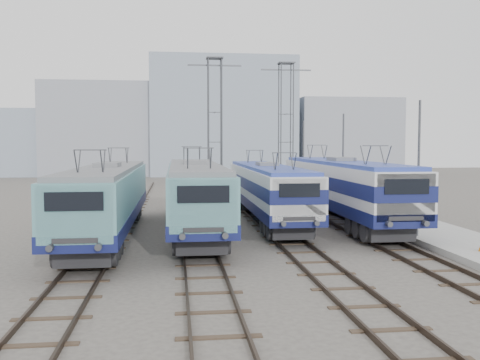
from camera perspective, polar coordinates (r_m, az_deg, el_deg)
name	(u,v)px	position (r m, az deg, el deg)	size (l,w,h in m)	color
ground	(252,254)	(23.79, 1.24, -7.91)	(160.00, 160.00, 0.00)	#514C47
platform	(398,221)	(34.18, 16.50, -4.20)	(4.00, 70.00, 0.30)	#9E9E99
locomotive_far_left	(107,195)	(27.87, -13.97, -1.59)	(2.87, 18.13, 3.41)	#12184E
locomotive_center_left	(195,191)	(29.47, -4.82, -1.14)	(2.91, 18.38, 3.46)	#12184E
locomotive_center_right	(267,187)	(32.58, 2.95, -0.78)	(2.74, 17.30, 3.25)	#12184E
locomotive_far_right	(342,184)	(33.12, 10.80, -0.47)	(2.97, 18.78, 3.53)	#12184E
catenary_tower_west	(215,123)	(45.21, -2.70, 6.14)	(4.50, 1.20, 12.00)	#3F4247
catenary_tower_east	(286,124)	(48.09, 4.91, 5.99)	(4.50, 1.20, 12.00)	#3F4247
mast_front	(418,171)	(27.77, 18.50, 0.87)	(0.12, 0.12, 7.00)	#3F4247
mast_mid	(343,163)	(38.94, 10.92, 1.81)	(0.12, 0.12, 7.00)	#3F4247
mast_rear	(303,158)	(50.49, 6.76, 2.31)	(0.12, 0.12, 7.00)	#3F4247
building_west	(106,130)	(85.75, -14.10, 5.20)	(18.00, 12.00, 14.00)	#8E94A0
building_center	(222,118)	(85.47, -1.98, 6.66)	(22.00, 14.00, 18.00)	#8896A8
building_east	(343,137)	(89.33, 10.96, 4.55)	(16.00, 12.00, 12.00)	#8E94A0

